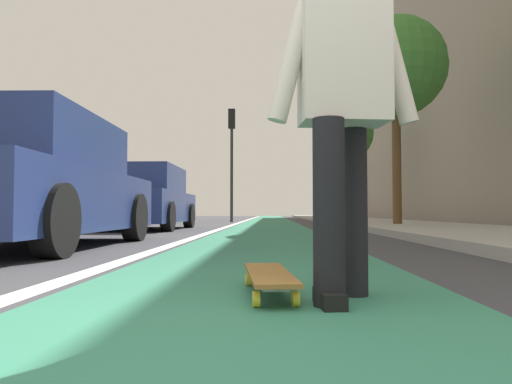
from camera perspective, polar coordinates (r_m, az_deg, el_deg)
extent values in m
plane|color=#38383D|center=(11.13, 1.43, -4.49)|extent=(80.00, 80.00, 0.00)
cube|color=#2D7256|center=(25.12, 1.65, -3.31)|extent=(56.00, 2.01, 0.00)
cube|color=silver|center=(21.16, -1.52, -3.48)|extent=(52.00, 0.16, 0.01)
cube|color=#9E9B93|center=(19.44, 12.27, -3.36)|extent=(52.00, 3.20, 0.12)
cube|color=gray|center=(24.56, 17.48, 9.68)|extent=(40.00, 1.20, 10.99)
cylinder|color=yellow|center=(2.72, -0.92, -10.29)|extent=(0.07, 0.04, 0.07)
cylinder|color=yellow|center=(2.73, 2.70, -10.25)|extent=(0.07, 0.04, 0.07)
cylinder|color=yellow|center=(2.13, 0.02, -12.52)|extent=(0.07, 0.04, 0.07)
cylinder|color=yellow|center=(2.14, 4.66, -12.42)|extent=(0.07, 0.04, 0.07)
cube|color=silver|center=(2.72, 0.89, -9.28)|extent=(0.07, 0.13, 0.02)
cube|color=silver|center=(2.13, 2.35, -11.22)|extent=(0.07, 0.13, 0.02)
cube|color=olive|center=(2.42, 1.53, -9.61)|extent=(0.86, 0.29, 0.02)
cylinder|color=black|center=(2.13, 8.57, -2.33)|extent=(0.14, 0.14, 0.82)
cylinder|color=black|center=(2.43, 11.36, -2.31)|extent=(0.14, 0.14, 0.82)
cube|color=black|center=(2.17, 8.64, -12.30)|extent=(0.27, 0.13, 0.07)
cube|color=silver|center=(2.38, 10.23, 15.02)|extent=(0.28, 0.42, 0.60)
cylinder|color=silver|center=(2.34, 4.31, 15.34)|extent=(0.11, 0.24, 0.60)
cylinder|color=silver|center=(2.45, 15.86, 14.57)|extent=(0.11, 0.24, 0.60)
cube|color=navy|center=(6.17, -25.28, -0.90)|extent=(4.20, 1.92, 0.70)
cube|color=navy|center=(6.09, -25.80, 5.27)|extent=(2.32, 1.75, 0.60)
cube|color=#4C606B|center=(7.12, -21.60, 4.11)|extent=(0.06, 1.65, 0.51)
cylinder|color=black|center=(7.73, -26.95, -2.68)|extent=(0.67, 0.23, 0.67)
cylinder|color=black|center=(7.07, -14.10, -2.92)|extent=(0.67, 0.23, 0.67)
cylinder|color=black|center=(4.62, -22.59, -3.13)|extent=(0.67, 0.23, 0.67)
cube|color=navy|center=(11.74, -13.19, -1.74)|extent=(4.14, 1.86, 0.70)
cube|color=navy|center=(11.62, -13.35, 1.47)|extent=(2.28, 1.71, 0.60)
cube|color=#4C606B|center=(12.72, -12.00, 1.13)|extent=(0.04, 1.63, 0.51)
cylinder|color=black|center=(13.22, -15.43, -2.69)|extent=(0.64, 0.22, 0.64)
cylinder|color=black|center=(12.81, -7.89, -2.77)|extent=(0.64, 0.22, 0.64)
cylinder|color=black|center=(10.80, -19.49, -2.73)|extent=(0.64, 0.22, 0.64)
cylinder|color=black|center=(10.29, -10.32, -2.85)|extent=(0.64, 0.22, 0.64)
cylinder|color=#2D2D2D|center=(19.94, -2.89, 2.01)|extent=(0.12, 0.12, 3.87)
cube|color=black|center=(20.25, -2.87, 8.61)|extent=(0.24, 0.28, 0.80)
sphere|color=#360606|center=(20.43, -2.84, 9.25)|extent=(0.16, 0.16, 0.16)
sphere|color=gold|center=(20.38, -2.84, 8.54)|extent=(0.16, 0.16, 0.16)
sphere|color=black|center=(20.33, -2.84, 7.82)|extent=(0.16, 0.16, 0.16)
cylinder|color=brown|center=(12.54, 16.24, 3.09)|extent=(0.22, 0.22, 3.17)
sphere|color=#3D7F33|center=(13.01, 16.11, 13.98)|extent=(2.52, 2.52, 2.52)
cylinder|color=brown|center=(20.95, 10.39, 0.53)|extent=(0.25, 0.25, 2.92)
sphere|color=#3D7F33|center=(21.19, 10.34, 6.82)|extent=(2.48, 2.48, 2.48)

